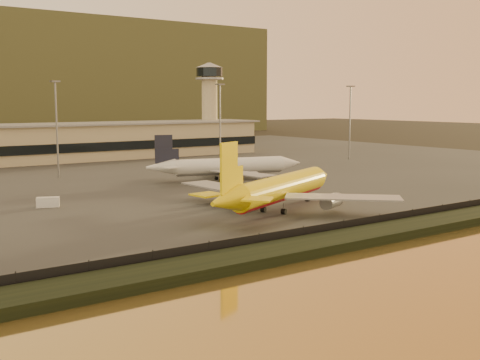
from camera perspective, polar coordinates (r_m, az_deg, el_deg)
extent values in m
plane|color=black|center=(100.58, 3.69, -4.16)|extent=(900.00, 900.00, 0.00)
cube|color=black|center=(88.20, 10.70, -5.47)|extent=(320.00, 7.00, 1.40)
cube|color=#2D2D2D|center=(183.45, -15.35, 0.89)|extent=(320.00, 220.00, 0.20)
cube|color=black|center=(90.82, 8.89, -4.67)|extent=(300.00, 0.05, 2.20)
cube|color=tan|center=(211.26, -18.22, 3.28)|extent=(160.00, 22.00, 12.00)
cube|color=black|center=(200.68, -17.25, 2.83)|extent=(160.00, 0.60, 3.00)
cube|color=gray|center=(210.93, -18.29, 4.99)|extent=(164.00, 24.00, 0.60)
cylinder|color=tan|center=(246.01, -2.89, 6.28)|extent=(6.40, 6.40, 30.00)
cylinder|color=black|center=(246.23, -2.92, 10.18)|extent=(10.40, 10.40, 3.50)
cone|color=gray|center=(246.38, -2.92, 10.82)|extent=(11.20, 11.20, 2.00)
cylinder|color=gray|center=(246.12, -2.92, 9.59)|extent=(11.20, 11.20, 0.80)
cylinder|color=slate|center=(165.06, -16.97, 4.52)|extent=(0.50, 0.50, 25.00)
cube|color=slate|center=(164.96, -17.14, 8.93)|extent=(2.20, 2.20, 0.40)
cylinder|color=slate|center=(185.32, -1.90, 5.13)|extent=(0.50, 0.50, 25.00)
cube|color=slate|center=(185.23, -1.91, 9.06)|extent=(2.20, 2.20, 0.40)
cylinder|color=slate|center=(212.71, 10.37, 5.31)|extent=(0.50, 0.50, 25.00)
cube|color=slate|center=(212.64, 10.45, 8.73)|extent=(2.20, 2.20, 0.40)
cube|color=brown|center=(443.59, -15.50, 9.11)|extent=(220.00, 160.00, 70.00)
cylinder|color=yellow|center=(111.01, 3.97, -0.67)|extent=(30.75, 17.53, 4.59)
cylinder|color=red|center=(111.13, 3.97, -1.08)|extent=(29.53, 16.24, 3.58)
cone|color=yellow|center=(128.22, 7.66, 0.37)|extent=(7.53, 6.76, 4.59)
cone|color=yellow|center=(93.67, -1.32, -1.96)|extent=(9.14, 7.50, 4.59)
cube|color=yellow|center=(93.73, -1.05, 1.16)|extent=(4.56, 2.38, 8.03)
cube|color=yellow|center=(97.50, -3.10, -1.39)|extent=(4.90, 4.86, 0.28)
cube|color=yellow|center=(92.90, 1.67, -1.83)|extent=(6.20, 6.20, 0.28)
cube|color=gray|center=(116.15, -1.66, -0.70)|extent=(7.17, 20.14, 0.28)
cylinder|color=gray|center=(116.72, 0.16, -1.28)|extent=(5.87, 4.52, 2.52)
cube|color=gray|center=(105.63, 9.74, -1.62)|extent=(18.72, 18.08, 0.28)
cylinder|color=gray|center=(108.90, 8.65, -2.00)|extent=(5.87, 4.52, 2.52)
cylinder|color=black|center=(122.51, 6.43, -1.76)|extent=(1.25, 1.15, 1.01)
cylinder|color=slate|center=(122.43, 6.43, -1.51)|extent=(0.18, 0.18, 2.07)
cylinder|color=black|center=(107.80, 4.18, -3.00)|extent=(1.25, 1.15, 1.01)
cylinder|color=slate|center=(107.71, 4.18, -2.72)|extent=(0.18, 0.18, 2.07)
cylinder|color=black|center=(109.62, 2.23, -2.81)|extent=(1.25, 1.15, 1.01)
cylinder|color=slate|center=(109.52, 2.23, -2.54)|extent=(0.18, 0.18, 2.07)
cylinder|color=silver|center=(153.26, -0.99, 1.38)|extent=(28.78, 11.01, 3.99)
cylinder|color=gray|center=(153.34, -0.99, 1.12)|extent=(27.79, 9.96, 3.11)
cone|color=silver|center=(159.90, 4.79, 1.60)|extent=(6.40, 5.25, 3.99)
cone|color=silver|center=(148.10, -7.53, 1.22)|extent=(7.94, 5.65, 3.99)
cube|color=black|center=(147.88, -7.25, 2.92)|extent=(4.33, 1.40, 6.97)
cube|color=silver|center=(152.30, -7.29, 1.50)|extent=(5.39, 5.33, 0.24)
cube|color=silver|center=(144.60, -6.54, 1.20)|extent=(4.21, 4.03, 0.24)
cube|color=gray|center=(163.37, -2.57, 1.50)|extent=(15.14, 17.74, 0.24)
cylinder|color=gray|center=(161.60, -1.59, 1.05)|extent=(5.18, 3.31, 2.19)
cube|color=gray|center=(142.87, 0.21, 0.65)|extent=(7.89, 18.51, 0.24)
cylinder|color=gray|center=(146.21, 0.56, 0.37)|extent=(5.18, 3.31, 2.19)
cylinder|color=black|center=(157.70, 2.76, 0.32)|extent=(1.02, 0.89, 0.88)
cylinder|color=slate|center=(157.65, 2.76, 0.48)|extent=(0.21, 0.21, 1.79)
cylinder|color=black|center=(150.99, -1.82, 0.00)|extent=(1.02, 0.89, 0.88)
cylinder|color=slate|center=(150.93, -1.82, 0.17)|extent=(0.21, 0.21, 1.79)
cylinder|color=black|center=(154.35, -2.26, 0.16)|extent=(1.02, 0.89, 0.88)
cylinder|color=slate|center=(154.29, -2.26, 0.33)|extent=(0.21, 0.21, 1.79)
cube|color=yellow|center=(122.21, -0.56, -1.50)|extent=(4.44, 2.02, 1.99)
cube|color=silver|center=(120.59, -17.75, -2.01)|extent=(4.59, 3.33, 1.89)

